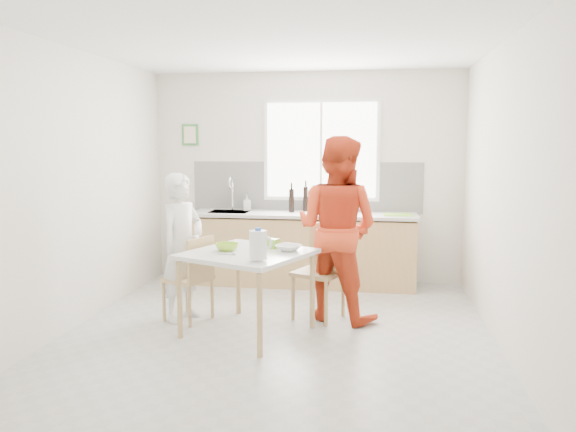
{
  "coord_description": "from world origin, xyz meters",
  "views": [
    {
      "loc": [
        0.87,
        -5.01,
        1.8
      ],
      "look_at": [
        0.08,
        0.2,
        1.11
      ],
      "focal_mm": 35.0,
      "sensor_mm": 36.0,
      "label": 1
    }
  ],
  "objects_px": {
    "wine_bottle_b": "(291,200)",
    "person_white": "(182,247)",
    "chair_far": "(322,266)",
    "bowl_white": "(289,248)",
    "person_red": "(337,229)",
    "chair_left": "(193,275)",
    "bowl_green": "(227,247)",
    "milk_jug": "(259,244)",
    "dining_table": "(247,260)",
    "wine_bottle_a": "(306,199)"
  },
  "relations": [
    {
      "from": "chair_far",
      "to": "wine_bottle_a",
      "type": "bearing_deg",
      "value": 126.59
    },
    {
      "from": "bowl_green",
      "to": "wine_bottle_b",
      "type": "xyz_separation_m",
      "value": [
        0.33,
        1.94,
        0.25
      ]
    },
    {
      "from": "bowl_green",
      "to": "wine_bottle_b",
      "type": "bearing_deg",
      "value": 80.23
    },
    {
      "from": "chair_far",
      "to": "wine_bottle_b",
      "type": "relative_size",
      "value": 3.21
    },
    {
      "from": "person_red",
      "to": "milk_jug",
      "type": "relative_size",
      "value": 6.92
    },
    {
      "from": "dining_table",
      "to": "bowl_white",
      "type": "xyz_separation_m",
      "value": [
        0.37,
        0.11,
        0.11
      ]
    },
    {
      "from": "wine_bottle_b",
      "to": "person_white",
      "type": "bearing_deg",
      "value": -117.97
    },
    {
      "from": "chair_far",
      "to": "bowl_green",
      "type": "xyz_separation_m",
      "value": [
        -0.85,
        -0.58,
        0.29
      ]
    },
    {
      "from": "wine_bottle_b",
      "to": "dining_table",
      "type": "bearing_deg",
      "value": -93.78
    },
    {
      "from": "bowl_green",
      "to": "wine_bottle_b",
      "type": "height_order",
      "value": "wine_bottle_b"
    },
    {
      "from": "dining_table",
      "to": "wine_bottle_b",
      "type": "height_order",
      "value": "wine_bottle_b"
    },
    {
      "from": "person_red",
      "to": "chair_far",
      "type": "bearing_deg",
      "value": 13.09
    },
    {
      "from": "bowl_white",
      "to": "milk_jug",
      "type": "height_order",
      "value": "milk_jug"
    },
    {
      "from": "wine_bottle_b",
      "to": "bowl_white",
      "type": "bearing_deg",
      "value": -82.54
    },
    {
      "from": "person_white",
      "to": "wine_bottle_b",
      "type": "relative_size",
      "value": 4.99
    },
    {
      "from": "chair_far",
      "to": "bowl_white",
      "type": "bearing_deg",
      "value": -94.99
    },
    {
      "from": "person_red",
      "to": "wine_bottle_b",
      "type": "height_order",
      "value": "person_red"
    },
    {
      "from": "person_red",
      "to": "dining_table",
      "type": "bearing_deg",
      "value": 59.74
    },
    {
      "from": "chair_left",
      "to": "wine_bottle_b",
      "type": "relative_size",
      "value": 2.89
    },
    {
      "from": "chair_left",
      "to": "chair_far",
      "type": "xyz_separation_m",
      "value": [
        1.28,
        0.35,
        0.05
      ]
    },
    {
      "from": "milk_jug",
      "to": "chair_left",
      "type": "bearing_deg",
      "value": 164.56
    },
    {
      "from": "person_white",
      "to": "person_red",
      "type": "height_order",
      "value": "person_red"
    },
    {
      "from": "chair_far",
      "to": "wine_bottle_a",
      "type": "relative_size",
      "value": 3.01
    },
    {
      "from": "person_red",
      "to": "bowl_white",
      "type": "relative_size",
      "value": 8.06
    },
    {
      "from": "bowl_green",
      "to": "bowl_white",
      "type": "xyz_separation_m",
      "value": [
        0.58,
        0.08,
        -0.01
      ]
    },
    {
      "from": "person_white",
      "to": "bowl_green",
      "type": "relative_size",
      "value": 6.87
    },
    {
      "from": "chair_far",
      "to": "person_red",
      "type": "height_order",
      "value": "person_red"
    },
    {
      "from": "wine_bottle_a",
      "to": "person_white",
      "type": "bearing_deg",
      "value": -120.58
    },
    {
      "from": "person_white",
      "to": "bowl_green",
      "type": "bearing_deg",
      "value": -94.66
    },
    {
      "from": "person_white",
      "to": "person_red",
      "type": "distance_m",
      "value": 1.58
    },
    {
      "from": "chair_far",
      "to": "wine_bottle_b",
      "type": "bearing_deg",
      "value": 134.13
    },
    {
      "from": "person_white",
      "to": "bowl_white",
      "type": "xyz_separation_m",
      "value": [
        1.12,
        -0.21,
        0.06
      ]
    },
    {
      "from": "chair_far",
      "to": "milk_jug",
      "type": "bearing_deg",
      "value": -91.36
    },
    {
      "from": "chair_far",
      "to": "milk_jug",
      "type": "height_order",
      "value": "milk_jug"
    },
    {
      "from": "person_red",
      "to": "bowl_green",
      "type": "bearing_deg",
      "value": 52.35
    },
    {
      "from": "chair_left",
      "to": "person_white",
      "type": "bearing_deg",
      "value": -90.0
    },
    {
      "from": "milk_jug",
      "to": "dining_table",
      "type": "bearing_deg",
      "value": 139.31
    },
    {
      "from": "bowl_white",
      "to": "wine_bottle_a",
      "type": "relative_size",
      "value": 0.72
    },
    {
      "from": "dining_table",
      "to": "chair_left",
      "type": "relative_size",
      "value": 1.55
    },
    {
      "from": "bowl_white",
      "to": "person_white",
      "type": "bearing_deg",
      "value": 169.38
    },
    {
      "from": "bowl_green",
      "to": "wine_bottle_a",
      "type": "distance_m",
      "value": 2.13
    },
    {
      "from": "dining_table",
      "to": "wine_bottle_a",
      "type": "xyz_separation_m",
      "value": [
        0.3,
        2.09,
        0.38
      ]
    },
    {
      "from": "dining_table",
      "to": "person_white",
      "type": "xyz_separation_m",
      "value": [
        -0.75,
        0.32,
        0.04
      ]
    },
    {
      "from": "chair_far",
      "to": "person_white",
      "type": "bearing_deg",
      "value": -144.72
    },
    {
      "from": "person_white",
      "to": "bowl_green",
      "type": "height_order",
      "value": "person_white"
    },
    {
      "from": "dining_table",
      "to": "chair_far",
      "type": "relative_size",
      "value": 1.39
    },
    {
      "from": "person_white",
      "to": "wine_bottle_b",
      "type": "distance_m",
      "value": 1.9
    },
    {
      "from": "chair_far",
      "to": "person_red",
      "type": "xyz_separation_m",
      "value": [
        0.15,
        -0.03,
        0.4
      ]
    },
    {
      "from": "chair_far",
      "to": "bowl_white",
      "type": "relative_size",
      "value": 4.16
    },
    {
      "from": "person_red",
      "to": "wine_bottle_a",
      "type": "height_order",
      "value": "person_red"
    }
  ]
}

